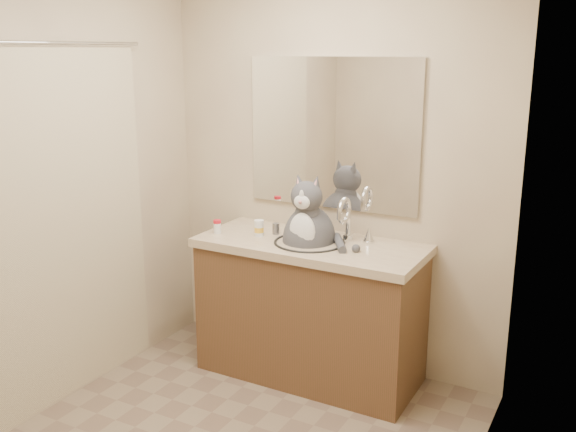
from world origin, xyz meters
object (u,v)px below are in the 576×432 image
(cat, at_px, (309,235))
(pill_bottle_redcap, at_px, (217,227))
(grey_canister, at_px, (276,229))
(pill_bottle_orange, at_px, (259,228))

(cat, height_order, pill_bottle_redcap, cat)
(pill_bottle_redcap, distance_m, grey_canister, 0.36)
(cat, bearing_deg, pill_bottle_redcap, -174.34)
(pill_bottle_orange, bearing_deg, cat, 8.49)
(cat, height_order, pill_bottle_orange, cat)
(pill_bottle_orange, bearing_deg, pill_bottle_redcap, -164.39)
(pill_bottle_redcap, height_order, pill_bottle_orange, pill_bottle_orange)
(pill_bottle_orange, relative_size, grey_canister, 1.44)
(pill_bottle_redcap, xyz_separation_m, grey_canister, (0.32, 0.16, -0.01))
(cat, xyz_separation_m, grey_canister, (-0.24, 0.04, -0.00))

